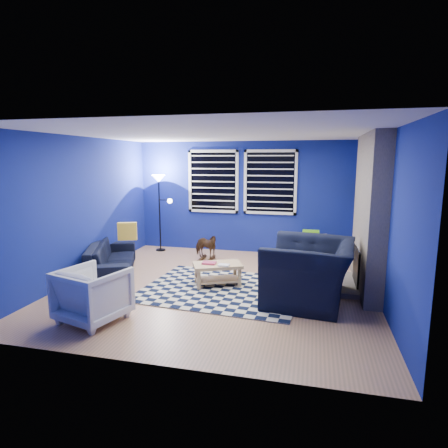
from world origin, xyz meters
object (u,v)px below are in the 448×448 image
Objects in this scene: armchair_big at (309,272)px; armchair_bent at (93,294)px; tv at (363,195)px; rocking_horse at (205,246)px; floor_lamp at (160,189)px; cabinet at (310,247)px; sofa at (111,259)px; coffee_table at (217,270)px.

armchair_big reaches higher than armchair_bent.
tv is at bearing 163.62° from armchair_big.
armchair_big is at bearing -108.12° from rocking_horse.
rocking_horse is (-3.10, -0.54, -1.07)m from tv.
floor_lamp reaches higher than tv.
floor_lamp is at bearing -64.41° from armchair_bent.
armchair_bent reaches higher than cabinet.
armchair_bent is (-2.74, -1.36, -0.10)m from armchair_big.
sofa is 1.91m from rocking_horse.
floor_lamp is at bearing -119.23° from armchair_big.
tv is at bearing -1.46° from cabinet.
sofa is 3.20× the size of rocking_horse.
armchair_bent is 1.28× the size of rocking_horse.
tv is 1.49m from cabinet.
armchair_big is at bearing -13.34° from coffee_table.
rocking_horse is (0.61, 3.13, -0.03)m from armchair_bent.
sofa reaches higher than coffee_table.
rocking_horse is at bearing -170.18° from tv.
armchair_big is at bearing -122.68° from sofa.
armchair_big reaches higher than coffee_table.
armchair_big is 1.55m from coffee_table.
coffee_table is 0.52× the size of floor_lamp.
armchair_bent is 3.19m from rocking_horse.
rocking_horse is (1.45, 1.24, 0.04)m from sofa.
tv is 1.63× the size of rocking_horse.
armchair_big is 2.12× the size of cabinet.
floor_lamp reaches higher than rocking_horse.
tv is 3.32m from rocking_horse.
floor_lamp is at bearing -179.25° from cabinet.
floor_lamp is (0.19, 1.88, 1.15)m from sofa.
rocking_horse is 2.20m from cabinet.
tv is at bearing -58.40° from rocking_horse.
coffee_table is at bearing -119.16° from sofa.
armchair_big reaches higher than sofa.
rocking_horse is at bearing -27.10° from floor_lamp.
armchair_bent is at bearing 179.75° from sofa.
floor_lamp reaches higher than armchair_big.
armchair_bent reaches higher than coffee_table.
coffee_table is (-2.47, -1.96, -1.12)m from tv.
tv is 5.01m from sofa.
coffee_table is at bearing -47.61° from floor_lamp.
armchair_big is (-0.97, -2.31, -0.94)m from tv.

